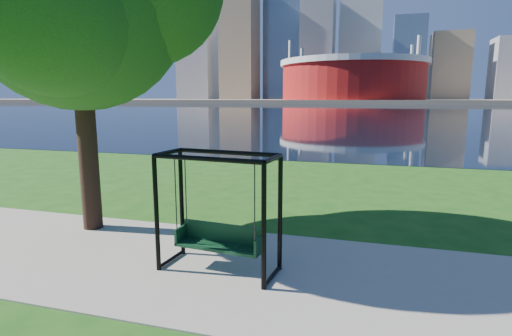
% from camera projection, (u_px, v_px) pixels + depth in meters
% --- Properties ---
extents(ground, '(900.00, 900.00, 0.00)m').
position_uv_depth(ground, '(255.00, 261.00, 7.50)').
color(ground, '#1E5114').
rests_on(ground, ground).
extents(path, '(120.00, 4.00, 0.03)m').
position_uv_depth(path, '(247.00, 271.00, 7.03)').
color(path, '#9E937F').
rests_on(path, ground).
extents(river, '(900.00, 180.00, 0.02)m').
position_uv_depth(river, '(365.00, 110.00, 103.99)').
color(river, black).
rests_on(river, ground).
extents(far_bank, '(900.00, 228.00, 2.00)m').
position_uv_depth(far_bank, '(370.00, 101.00, 296.81)').
color(far_bank, '#937F60').
rests_on(far_bank, ground).
extents(stadium, '(83.00, 83.00, 32.00)m').
position_uv_depth(stadium, '(352.00, 78.00, 230.09)').
color(stadium, maroon).
rests_on(stadium, far_bank).
extents(skyline, '(392.00, 66.00, 96.50)m').
position_uv_depth(skyline, '(367.00, 54.00, 304.60)').
color(skyline, gray).
rests_on(skyline, far_bank).
extents(swing, '(2.13, 1.08, 2.11)m').
position_uv_depth(swing, '(219.00, 215.00, 6.91)').
color(swing, black).
rests_on(swing, ground).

